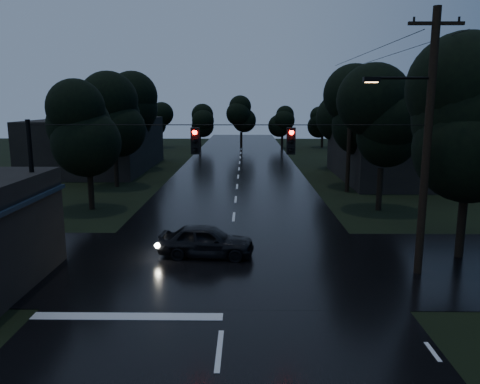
{
  "coord_description": "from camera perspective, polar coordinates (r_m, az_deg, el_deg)",
  "views": [
    {
      "loc": [
        0.72,
        -6.61,
        6.64
      ],
      "look_at": [
        0.44,
        14.04,
        2.66
      ],
      "focal_mm": 35.0,
      "sensor_mm": 36.0,
      "label": 1
    }
  ],
  "objects": [
    {
      "name": "main_road",
      "position": [
        37.21,
        -0.36,
        0.64
      ],
      "size": [
        12.0,
        120.0,
        0.02
      ],
      "primitive_type": "cube",
      "color": "black",
      "rests_on": "ground"
    },
    {
      "name": "cross_street",
      "position": [
        19.77,
        -1.38,
        -8.71
      ],
      "size": [
        60.0,
        9.0,
        0.02
      ],
      "primitive_type": "cube",
      "color": "black",
      "rests_on": "ground"
    },
    {
      "name": "building_far_right",
      "position": [
        42.96,
        18.82,
        4.4
      ],
      "size": [
        10.0,
        14.0,
        4.4
      ],
      "primitive_type": "cube",
      "color": "black",
      "rests_on": "ground"
    },
    {
      "name": "building_far_left",
      "position": [
        49.05,
        -16.79,
        5.61
      ],
      "size": [
        10.0,
        16.0,
        5.0
      ],
      "primitive_type": "cube",
      "color": "black",
      "rests_on": "ground"
    },
    {
      "name": "utility_pole_main",
      "position": [
        18.89,
        21.63,
        5.96
      ],
      "size": [
        3.5,
        0.3,
        10.0
      ],
      "color": "black",
      "rests_on": "ground"
    },
    {
      "name": "utility_pole_far",
      "position": [
        35.54,
        13.15,
        6.17
      ],
      "size": [
        2.0,
        0.3,
        7.5
      ],
      "color": "black",
      "rests_on": "ground"
    },
    {
      "name": "anchor_pole_left",
      "position": [
        19.77,
        -23.82,
        -0.63
      ],
      "size": [
        0.18,
        0.18,
        6.0
      ],
      "primitive_type": "cylinder",
      "color": "black",
      "rests_on": "ground"
    },
    {
      "name": "span_signals",
      "position": [
        17.66,
        0.23,
        6.38
      ],
      "size": [
        15.0,
        0.37,
        1.12
      ],
      "color": "black",
      "rests_on": "ground"
    },
    {
      "name": "tree_corner_near",
      "position": [
        21.71,
        26.36,
        8.09
      ],
      "size": [
        4.48,
        4.48,
        9.44
      ],
      "color": "black",
      "rests_on": "ground"
    },
    {
      "name": "tree_left_a",
      "position": [
        30.25,
        -18.16,
        7.73
      ],
      "size": [
        3.92,
        3.92,
        8.26
      ],
      "color": "black",
      "rests_on": "ground"
    },
    {
      "name": "tree_left_b",
      "position": [
        38.05,
        -15.17,
        9.0
      ],
      "size": [
        4.2,
        4.2,
        8.85
      ],
      "color": "black",
      "rests_on": "ground"
    },
    {
      "name": "tree_left_c",
      "position": [
        47.88,
        -12.62,
        9.88
      ],
      "size": [
        4.48,
        4.48,
        9.44
      ],
      "color": "black",
      "rests_on": "ground"
    },
    {
      "name": "tree_right_a",
      "position": [
        29.8,
        17.08,
        8.48
      ],
      "size": [
        4.2,
        4.2,
        8.85
      ],
      "color": "black",
      "rests_on": "ground"
    },
    {
      "name": "tree_right_b",
      "position": [
        37.68,
        14.6,
        9.59
      ],
      "size": [
        4.48,
        4.48,
        9.44
      ],
      "color": "black",
      "rests_on": "ground"
    },
    {
      "name": "tree_right_c",
      "position": [
        47.57,
        12.46,
        10.34
      ],
      "size": [
        4.76,
        4.76,
        10.03
      ],
      "color": "black",
      "rests_on": "ground"
    },
    {
      "name": "car",
      "position": [
        20.5,
        -4.12,
        -5.94
      ],
      "size": [
        4.25,
        1.99,
        1.41
      ],
      "primitive_type": "imported",
      "rotation": [
        0.0,
        0.0,
        1.49
      ],
      "color": "black",
      "rests_on": "ground"
    }
  ]
}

